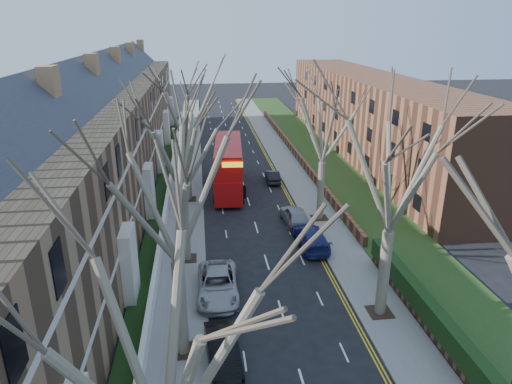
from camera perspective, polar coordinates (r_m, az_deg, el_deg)
name	(u,v)px	position (r m, az deg, el deg)	size (l,w,h in m)	color
pavement_left	(188,167)	(55.06, -8.54, 3.14)	(3.00, 102.00, 0.12)	slate
pavement_right	(287,163)	(56.01, 3.84, 3.61)	(3.00, 102.00, 0.12)	slate
terrace_left	(104,140)	(46.82, -18.49, 6.21)	(9.70, 78.00, 13.60)	brown
flats_right	(369,115)	(61.72, 13.89, 9.34)	(13.97, 54.00, 10.00)	brown
wall_hedge_right	(472,367)	(24.79, 25.35, -19.15)	(0.70, 24.00, 1.80)	brown
front_wall_left	(170,185)	(47.37, -10.72, 0.86)	(0.30, 78.00, 1.00)	white
grass_verge_right	(322,161)	(56.99, 8.30, 3.83)	(6.00, 102.00, 0.06)	#263D16
tree_left_near	(154,331)	(12.10, -12.59, -16.59)	(9.80, 9.80, 13.73)	#685C4A
tree_left_mid	(172,179)	(20.76, -10.46, 1.60)	(10.50, 10.50, 14.71)	#685C4A
tree_left_far	(180,135)	(30.46, -9.54, 7.02)	(10.15, 10.15, 14.22)	#685C4A
tree_left_dist	(184,101)	(42.19, -9.04, 11.14)	(10.50, 10.50, 14.71)	#685C4A
tree_right_mid	(397,158)	(24.76, 17.18, 4.07)	(10.50, 10.50, 14.71)	#685C4A
tree_right_far	(325,114)	(37.68, 8.60, 9.60)	(10.15, 10.15, 14.22)	#685C4A
double_decker_bus	(228,167)	(46.40, -3.46, 3.08)	(3.54, 11.80, 4.85)	#BC0D0D
car_left_mid	(223,351)	(24.19, -4.17, -19.21)	(1.52, 4.37, 1.44)	black
car_left_far	(218,284)	(29.21, -4.81, -11.42)	(2.55, 5.52, 1.53)	#A7A7AC
car_right_near	(311,237)	(35.25, 6.85, -5.62)	(2.17, 5.33, 1.55)	navy
car_right_mid	(295,215)	(38.93, 4.87, -2.94)	(1.85, 4.59, 1.56)	gray
car_right_far	(272,176)	(49.19, 2.07, 1.96)	(1.34, 3.85, 1.27)	black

